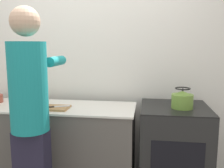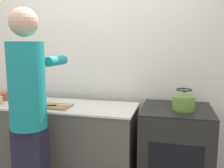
% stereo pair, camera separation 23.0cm
% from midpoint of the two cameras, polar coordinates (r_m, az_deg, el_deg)
% --- Properties ---
extents(wall_back, '(8.00, 0.05, 2.60)m').
position_cam_midpoint_polar(wall_back, '(2.86, -1.46, 4.63)').
color(wall_back, white).
rests_on(wall_back, ground_plane).
extents(counter, '(1.78, 0.59, 0.91)m').
position_cam_midpoint_polar(counter, '(2.78, -11.14, -13.69)').
color(counter, '#5B5651').
rests_on(counter, ground_plane).
extents(oven, '(0.64, 0.65, 0.93)m').
position_cam_midpoint_polar(oven, '(2.58, 16.77, -15.41)').
color(oven, black).
rests_on(oven, ground_plane).
extents(person, '(0.33, 0.58, 1.80)m').
position_cam_midpoint_polar(person, '(2.12, -15.55, -5.42)').
color(person, '#221F33').
rests_on(person, ground_plane).
extents(cutting_board, '(0.29, 0.21, 0.02)m').
position_cam_midpoint_polar(cutting_board, '(2.50, -10.11, -5.08)').
color(cutting_board, '#A87A4C').
rests_on(cutting_board, counter).
extents(knife, '(0.23, 0.13, 0.01)m').
position_cam_midpoint_polar(knife, '(2.48, -9.54, -4.85)').
color(knife, silver).
rests_on(knife, cutting_board).
extents(kettle, '(0.20, 0.20, 0.19)m').
position_cam_midpoint_polar(kettle, '(2.37, 18.79, -3.77)').
color(kettle, olive).
rests_on(kettle, oven).
extents(bowl_prep, '(0.17, 0.17, 0.08)m').
position_cam_midpoint_polar(bowl_prep, '(2.98, -21.63, -2.65)').
color(bowl_prep, '#9E4738').
rests_on(bowl_prep, counter).
extents(canister_jar, '(0.14, 0.14, 0.17)m').
position_cam_midpoint_polar(canister_jar, '(2.75, -14.67, -2.27)').
color(canister_jar, tan).
rests_on(canister_jar, counter).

